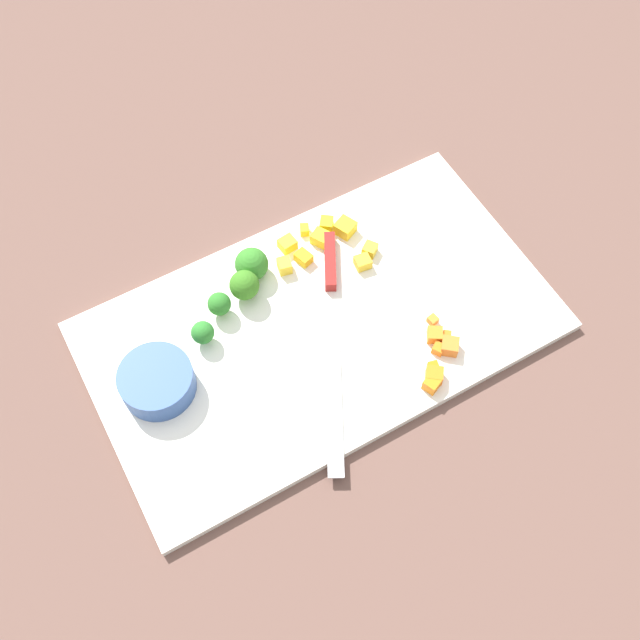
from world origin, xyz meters
The scene contains 25 objects.
ground_plane centered at (0.00, 0.00, 0.00)m, with size 4.00×4.00×0.00m, color brown.
cutting_board centered at (0.00, 0.00, 0.01)m, with size 0.55×0.31×0.01m, color white.
prep_bowl centered at (0.20, -0.02, 0.03)m, with size 0.09×0.09×0.03m, color #335493.
chef_knife centered at (-0.02, -0.01, 0.02)m, with size 0.17×0.29×0.02m.
carrot_dice_0 centered at (-0.12, 0.09, 0.02)m, with size 0.01×0.01×0.01m, color orange.
carrot_dice_1 centered at (-0.08, 0.13, 0.02)m, with size 0.02×0.02×0.02m, color orange.
carrot_dice_2 centered at (-0.11, 0.08, 0.02)m, with size 0.02×0.02×0.01m, color orange.
carrot_dice_3 centered at (-0.12, 0.11, 0.02)m, with size 0.02×0.02×0.02m, color orange.
carrot_dice_4 centered at (-0.07, 0.14, 0.02)m, with size 0.02×0.02×0.02m, color orange.
carrot_dice_5 centered at (-0.10, 0.10, 0.02)m, with size 0.01×0.01×0.01m, color orange.
carrot_dice_6 centered at (-0.12, 0.06, 0.02)m, with size 0.01×0.01×0.01m, color orange.
carrot_dice_7 centered at (-0.09, 0.12, 0.02)m, with size 0.01×0.01×0.01m, color orange.
pepper_dice_0 centered at (-0.03, -0.09, 0.02)m, with size 0.02×0.02×0.01m, color yellow.
pepper_dice_1 centered at (-0.11, -0.06, 0.02)m, with size 0.02×0.02×0.01m, color yellow.
pepper_dice_2 centered at (-0.10, -0.10, 0.02)m, with size 0.02×0.02×0.02m, color yellow.
pepper_dice_3 centered at (-0.05, -0.13, 0.02)m, with size 0.01×0.01×0.01m, color yellow.
pepper_dice_4 centered at (-0.09, -0.05, 0.02)m, with size 0.02×0.02×0.01m, color yellow.
pepper_dice_5 centered at (0.00, -0.09, 0.02)m, with size 0.02×0.02×0.02m, color yellow.
pepper_dice_6 centered at (-0.06, -0.11, 0.02)m, with size 0.02×0.02×0.02m, color yellow.
pepper_dice_7 centered at (-0.08, -0.12, 0.02)m, with size 0.02×0.02×0.01m, color yellow.
pepper_dice_8 centered at (-0.02, -0.12, 0.02)m, with size 0.02×0.02×0.01m, color yellow.
broccoli_floret_0 centered at (0.10, -0.07, 0.03)m, with size 0.03×0.03×0.03m.
broccoli_floret_1 centered at (0.06, -0.08, 0.04)m, with size 0.04×0.04×0.04m.
broccoli_floret_2 centered at (0.13, -0.05, 0.03)m, with size 0.03×0.03×0.03m.
broccoli_floret_3 centered at (0.04, -0.11, 0.03)m, with size 0.04×0.04×0.04m.
Camera 1 is at (0.22, 0.39, 0.82)m, focal length 42.64 mm.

